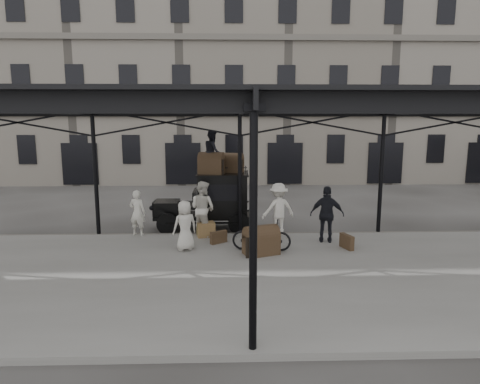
% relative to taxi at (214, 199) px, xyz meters
% --- Properties ---
extents(ground, '(120.00, 120.00, 0.00)m').
position_rel_taxi_xyz_m(ground, '(0.94, -3.06, -1.20)').
color(ground, '#383533').
rests_on(ground, ground).
extents(platform, '(28.00, 8.00, 0.15)m').
position_rel_taxi_xyz_m(platform, '(0.94, -5.06, -1.13)').
color(platform, slate).
rests_on(platform, ground).
extents(canopy, '(22.50, 9.00, 4.74)m').
position_rel_taxi_xyz_m(canopy, '(0.94, -4.78, 3.39)').
color(canopy, black).
rests_on(canopy, ground).
extents(building_frontage, '(64.00, 8.00, 14.00)m').
position_rel_taxi_xyz_m(building_frontage, '(0.94, 14.94, 5.80)').
color(building_frontage, slate).
rests_on(building_frontage, ground).
extents(taxi, '(3.65, 1.55, 2.18)m').
position_rel_taxi_xyz_m(taxi, '(0.00, 0.00, 0.00)').
color(taxi, black).
rests_on(taxi, ground).
extents(porter_left, '(0.67, 0.53, 1.60)m').
position_rel_taxi_xyz_m(porter_left, '(-2.63, -1.26, -0.25)').
color(porter_left, beige).
rests_on(porter_left, platform).
extents(porter_midleft, '(1.18, 1.13, 1.92)m').
position_rel_taxi_xyz_m(porter_midleft, '(-0.36, -1.34, -0.10)').
color(porter_midleft, beige).
rests_on(porter_midleft, platform).
extents(porter_centre, '(0.90, 0.79, 1.55)m').
position_rel_taxi_xyz_m(porter_centre, '(-0.81, -3.02, -0.28)').
color(porter_centre, beige).
rests_on(porter_centre, platform).
extents(porter_official, '(1.16, 0.66, 1.87)m').
position_rel_taxi_xyz_m(porter_official, '(3.76, -2.29, -0.12)').
color(porter_official, black).
rests_on(porter_official, platform).
extents(porter_right, '(1.32, 0.97, 1.82)m').
position_rel_taxi_xyz_m(porter_right, '(2.28, -1.29, -0.14)').
color(porter_right, silver).
rests_on(porter_right, platform).
extents(bicycle, '(1.89, 0.90, 0.95)m').
position_rel_taxi_xyz_m(bicycle, '(1.55, -3.14, -0.58)').
color(bicycle, black).
rests_on(bicycle, platform).
extents(porter_roof, '(0.66, 0.82, 1.60)m').
position_rel_taxi_xyz_m(porter_roof, '(-0.03, -0.10, 1.78)').
color(porter_roof, black).
rests_on(porter_roof, taxi).
extents(steamer_trunk_roof_near, '(1.01, 0.76, 0.66)m').
position_rel_taxi_xyz_m(steamer_trunk_roof_near, '(-0.08, -0.25, 1.31)').
color(steamer_trunk_roof_near, '#482F21').
rests_on(steamer_trunk_roof_near, taxi).
extents(steamer_trunk_roof_far, '(0.95, 0.76, 0.61)m').
position_rel_taxi_xyz_m(steamer_trunk_roof_far, '(0.67, 0.20, 1.28)').
color(steamer_trunk_roof_far, '#482F21').
rests_on(steamer_trunk_roof_far, taxi).
extents(steamer_trunk_platform, '(1.16, 0.94, 0.74)m').
position_rel_taxi_xyz_m(steamer_trunk_platform, '(1.51, -3.51, -0.68)').
color(steamer_trunk_platform, '#482F21').
rests_on(steamer_trunk_platform, platform).
extents(wicker_hamper, '(0.68, 0.56, 0.50)m').
position_rel_taxi_xyz_m(wicker_hamper, '(-0.25, -1.50, -0.80)').
color(wicker_hamper, '#926743').
rests_on(wicker_hamper, platform).
extents(suitcase_upright, '(0.34, 0.62, 0.45)m').
position_rel_taxi_xyz_m(suitcase_upright, '(4.24, -3.04, -0.83)').
color(suitcase_upright, '#482F21').
rests_on(suitcase_upright, platform).
extents(suitcase_flat, '(0.57, 0.48, 0.40)m').
position_rel_taxi_xyz_m(suitcase_flat, '(0.21, -2.32, -0.85)').
color(suitcase_flat, '#482F21').
rests_on(suitcase_flat, platform).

